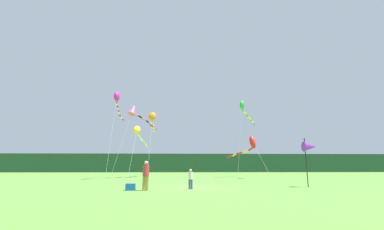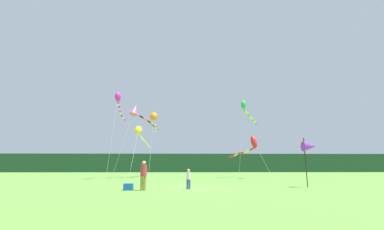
% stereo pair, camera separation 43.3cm
% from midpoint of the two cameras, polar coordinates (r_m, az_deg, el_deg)
% --- Properties ---
extents(ground_plane, '(120.00, 120.00, 0.00)m').
position_cam_midpoint_polar(ground_plane, '(17.73, 0.14, -15.68)').
color(ground_plane, '#5B9338').
extents(distant_treeline, '(108.00, 2.36, 4.27)m').
position_cam_midpoint_polar(distant_treeline, '(62.67, -1.76, -10.49)').
color(distant_treeline, '#1E4228').
rests_on(distant_treeline, ground).
extents(person_adult, '(0.37, 0.37, 1.70)m').
position_cam_midpoint_polar(person_adult, '(15.90, -10.89, -12.57)').
color(person_adult, olive).
rests_on(person_adult, ground).
extents(person_child, '(0.27, 0.27, 1.22)m').
position_cam_midpoint_polar(person_child, '(16.61, -1.09, -13.63)').
color(person_child, '#334C8C').
rests_on(person_child, ground).
extents(cooler_box, '(0.54, 0.33, 0.40)m').
position_cam_midpoint_polar(cooler_box, '(16.20, -14.12, -15.09)').
color(cooler_box, '#1959B2').
rests_on(cooler_box, ground).
extents(banner_flag_pole, '(0.90, 0.70, 3.33)m').
position_cam_midpoint_polar(banner_flag_pole, '(19.84, 23.88, -6.45)').
color(banner_flag_pole, black).
rests_on(banner_flag_pole, ground).
extents(kite_orange, '(0.99, 8.53, 8.29)m').
position_cam_midpoint_polar(kite_orange, '(33.83, -9.05, -0.69)').
color(kite_orange, '#B2B2B2').
rests_on(kite_orange, ground).
extents(kite_red, '(3.42, 7.62, 5.06)m').
position_cam_midpoint_polar(kite_red, '(31.86, 12.15, -6.40)').
color(kite_red, '#B2B2B2').
rests_on(kite_red, ground).
extents(kite_rainbow, '(4.18, 8.51, 9.25)m').
position_cam_midpoint_polar(kite_rainbow, '(33.89, -12.71, 0.76)').
color(kite_rainbow, '#B2B2B2').
rests_on(kite_rainbow, ground).
extents(kite_yellow, '(1.22, 11.16, 6.59)m').
position_cam_midpoint_polar(kite_yellow, '(34.65, -11.98, -3.96)').
color(kite_yellow, '#B2B2B2').
rests_on(kite_yellow, ground).
extents(kite_magenta, '(1.03, 8.99, 9.75)m').
position_cam_midpoint_polar(kite_magenta, '(31.19, -16.46, 3.06)').
color(kite_magenta, '#B2B2B2').
rests_on(kite_magenta, ground).
extents(kite_green, '(4.32, 7.26, 9.79)m').
position_cam_midpoint_polar(kite_green, '(34.60, 11.02, 1.34)').
color(kite_green, '#B2B2B2').
rests_on(kite_green, ground).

